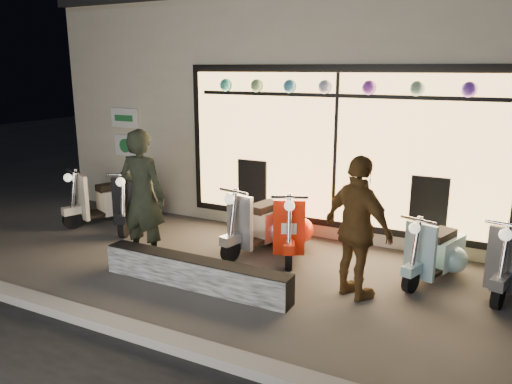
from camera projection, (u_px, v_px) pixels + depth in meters
ground at (234, 272)px, 7.08m from camera, size 40.00×40.00×0.00m
kerb at (141, 333)px, 5.34m from camera, size 40.00×0.25×0.12m
shop_building at (346, 102)px, 10.86m from camera, size 10.20×6.23×4.20m
graffiti_barrier at (195, 273)px, 6.56m from camera, size 2.73×0.28×0.40m
scooter_silver at (263, 223)px, 7.94m from camera, size 0.68×1.47×1.04m
scooter_red at (289, 226)px, 7.81m from camera, size 0.84×1.41×1.03m
scooter_black at (136, 202)px, 9.18m from camera, size 0.86×1.44×1.05m
scooter_cream at (110, 200)px, 9.37m from camera, size 0.82×1.40×1.02m
scooter_blue at (437, 252)px, 6.83m from camera, size 0.70×1.31×0.94m
man at (143, 196)px, 7.29m from camera, size 0.76×0.53×1.99m
woman at (358, 229)px, 6.12m from camera, size 1.15×0.90×1.81m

